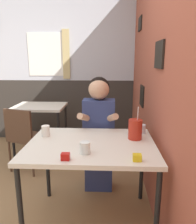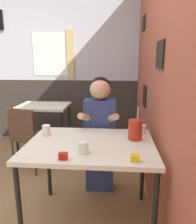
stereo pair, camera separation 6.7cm
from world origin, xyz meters
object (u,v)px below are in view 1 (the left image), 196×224
(main_table, at_px, (91,150))
(chair_near_window, at_px, (25,135))
(cocktail_pitcher, at_px, (135,129))
(background_table, at_px, (40,112))
(person_seated, at_px, (99,131))

(main_table, distance_m, chair_near_window, 1.33)
(chair_near_window, bearing_deg, cocktail_pitcher, -12.65)
(background_table, distance_m, chair_near_window, 0.63)
(main_table, xyz_separation_m, chair_near_window, (-0.94, 0.91, -0.19))
(cocktail_pitcher, bearing_deg, main_table, -162.72)
(chair_near_window, distance_m, cocktail_pitcher, 1.58)
(chair_near_window, height_order, person_seated, person_seated)
(person_seated, xyz_separation_m, cocktail_pitcher, (0.34, -0.44, 0.16))
(main_table, relative_size, cocktail_pitcher, 3.65)
(main_table, bearing_deg, background_table, 121.07)
(chair_near_window, distance_m, person_seated, 1.06)
(cocktail_pitcher, bearing_deg, chair_near_window, 148.97)
(main_table, distance_m, background_table, 1.78)
(main_table, distance_m, person_seated, 0.56)
(main_table, height_order, cocktail_pitcher, cocktail_pitcher)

